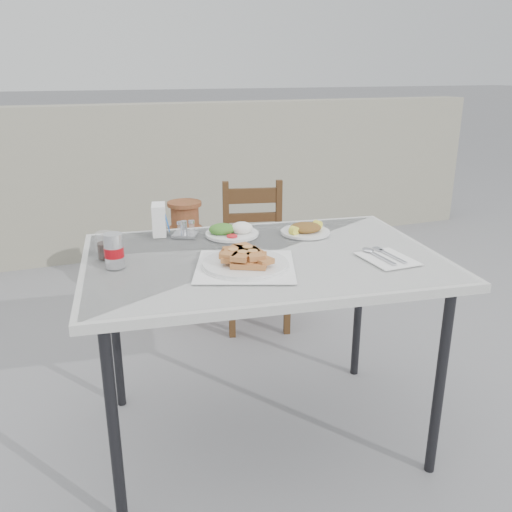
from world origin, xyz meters
name	(u,v)px	position (x,y,z in m)	size (l,w,h in m)	color
ground	(265,415)	(0.00, 0.00, 0.00)	(80.00, 80.00, 0.00)	slate
cafe_table	(262,269)	(-0.06, -0.12, 0.74)	(1.42, 1.06, 0.80)	black
pide_plate	(245,258)	(-0.17, -0.21, 0.83)	(0.44, 0.44, 0.07)	white
salad_rice_plate	(231,231)	(-0.09, 0.16, 0.82)	(0.22, 0.22, 0.06)	silver
salad_chopped_plate	(305,229)	(0.21, 0.08, 0.82)	(0.21, 0.21, 0.04)	silver
soda_can	(114,251)	(-0.59, -0.05, 0.86)	(0.07, 0.07, 0.12)	silver
cola_glass	(106,247)	(-0.61, 0.06, 0.84)	(0.07, 0.07, 0.10)	white
napkin_holder	(159,220)	(-0.36, 0.28, 0.86)	(0.08, 0.12, 0.13)	white
condiment_caddy	(185,231)	(-0.27, 0.22, 0.82)	(0.12, 0.11, 0.07)	silver
cutlery_napkin	(384,257)	(0.34, -0.31, 0.80)	(0.16, 0.22, 0.02)	white
chair	(255,253)	(0.31, 0.91, 0.43)	(0.45, 0.45, 0.84)	#341B0E
terracotta_urn	(187,260)	(-0.03, 1.24, 0.32)	(0.40, 0.40, 0.70)	brown
back_wall	(150,180)	(0.00, 2.50, 0.60)	(6.00, 0.25, 1.20)	gray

